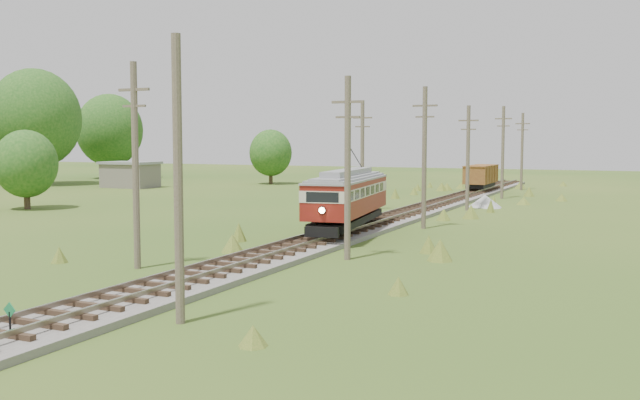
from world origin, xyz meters
The scene contains 18 objects.
railbed_main centered at (0.00, 34.00, 0.19)m, with size 3.60×96.00×0.57m.
switch_marker centered at (-0.20, 1.50, 0.63)m, with size 0.45×0.06×1.08m.
streetcar centered at (0.00, 26.04, 2.41)m, with size 4.13×11.18×5.06m.
gondola centered at (0.00, 63.44, 1.87)m, with size 2.38×7.30×2.42m.
gravel_pile centered at (3.83, 47.34, 0.49)m, with size 2.87×3.05×1.04m.
utility_pole_r_1 centered at (3.10, 5.00, 4.40)m, with size 0.30×0.30×8.80m.
utility_pole_r_2 centered at (3.30, 18.00, 4.42)m, with size 1.60×0.30×8.60m.
utility_pole_r_3 centered at (3.20, 31.00, 4.63)m, with size 1.60×0.30×9.00m.
utility_pole_r_4 centered at (3.00, 44.00, 4.32)m, with size 1.60×0.30×8.40m.
utility_pole_r_5 centered at (3.40, 57.00, 4.58)m, with size 1.60×0.30×8.90m.
utility_pole_r_6 centered at (3.20, 70.00, 4.47)m, with size 1.60×0.30×8.70m.
utility_pole_l_a centered at (-4.20, 12.00, 4.63)m, with size 1.60×0.30×9.00m.
utility_pole_l_b centered at (-4.50, 40.00, 4.42)m, with size 1.60×0.30×8.60m.
tree_left_4 centered at (-54.00, 54.00, 8.37)m, with size 11.34×11.34×14.61m.
tree_left_5 centered at (-56.00, 70.00, 7.12)m, with size 9.66×9.66×12.44m.
tree_mid_a centered at (-28.00, 68.00, 4.02)m, with size 5.46×5.46×7.03m.
tree_mid_c centered at (-30.00, 30.00, 3.71)m, with size 5.04×5.04×6.49m.
shed centered at (-40.00, 55.00, 1.57)m, with size 6.40×4.40×3.10m.
Camera 1 is at (15.98, -12.80, 5.62)m, focal length 40.00 mm.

